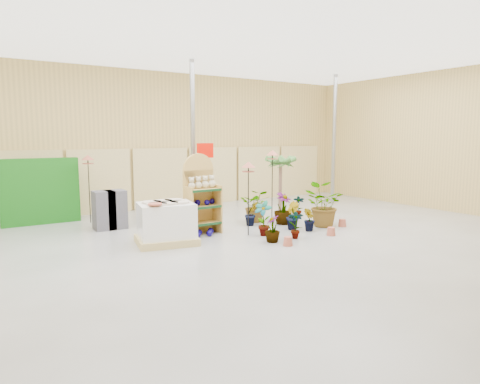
# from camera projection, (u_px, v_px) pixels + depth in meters

# --- Properties ---
(room) EXTENTS (15.20, 12.10, 4.70)m
(room) POSITION_uv_depth(u_px,v_px,m) (243.00, 144.00, 9.90)
(room) COLOR gray
(room) RESTS_ON ground
(display_shelf) EXTENTS (0.84, 0.54, 1.97)m
(display_shelf) POSITION_uv_depth(u_px,v_px,m) (200.00, 197.00, 10.55)
(display_shelf) COLOR #B28A42
(display_shelf) RESTS_ON ground
(teddy_bears) EXTENTS (0.73, 0.19, 0.31)m
(teddy_bears) POSITION_uv_depth(u_px,v_px,m) (203.00, 183.00, 10.44)
(teddy_bears) COLOR #C3B795
(teddy_bears) RESTS_ON display_shelf
(gazing_balls_shelf) EXTENTS (0.73, 0.25, 0.14)m
(gazing_balls_shelf) POSITION_uv_depth(u_px,v_px,m) (202.00, 202.00, 10.47)
(gazing_balls_shelf) COLOR #0C045E
(gazing_balls_shelf) RESTS_ON display_shelf
(gazing_balls_floor) EXTENTS (0.63, 0.39, 0.15)m
(gazing_balls_floor) POSITION_uv_depth(u_px,v_px,m) (204.00, 233.00, 10.29)
(gazing_balls_floor) COLOR #0C045E
(gazing_balls_floor) RESTS_ON ground
(pallet_stack) EXTENTS (1.47, 1.30, 0.96)m
(pallet_stack) POSITION_uv_depth(u_px,v_px,m) (166.00, 223.00, 9.52)
(pallet_stack) COLOR tan
(pallet_stack) RESTS_ON ground
(charcoal_planters) EXTENTS (0.80, 0.50, 1.00)m
(charcoal_planters) POSITION_uv_depth(u_px,v_px,m) (110.00, 210.00, 11.04)
(charcoal_planters) COLOR #38373E
(charcoal_planters) RESTS_ON ground
(trellis_stock) EXTENTS (2.00, 0.30, 1.80)m
(trellis_stock) POSITION_uv_depth(u_px,v_px,m) (40.00, 191.00, 11.63)
(trellis_stock) COLOR #125A11
(trellis_stock) RESTS_ON ground
(offer_sign) EXTENTS (0.50, 0.08, 2.20)m
(offer_sign) POSITION_uv_depth(u_px,v_px,m) (205.00, 166.00, 11.77)
(offer_sign) COLOR gray
(offer_sign) RESTS_ON ground
(bird_table_front) EXTENTS (0.34, 0.34, 1.79)m
(bird_table_front) POSITION_uv_depth(u_px,v_px,m) (248.00, 167.00, 10.19)
(bird_table_front) COLOR black
(bird_table_front) RESTS_ON ground
(bird_table_right) EXTENTS (0.34, 0.34, 2.01)m
(bird_table_right) POSITION_uv_depth(u_px,v_px,m) (272.00, 155.00, 11.71)
(bird_table_right) COLOR black
(bird_table_right) RESTS_ON ground
(bird_table_back) EXTENTS (0.34, 0.34, 1.89)m
(bird_table_back) POSITION_uv_depth(u_px,v_px,m) (88.00, 160.00, 11.68)
(bird_table_back) COLOR black
(bird_table_back) RESTS_ON ground
(palm) EXTENTS (0.70, 0.70, 1.91)m
(palm) POSITION_uv_depth(u_px,v_px,m) (281.00, 162.00, 12.59)
(palm) COLOR brown
(palm) RESTS_ON ground
(potted_plant_0) EXTENTS (0.46, 0.53, 0.85)m
(potted_plant_0) POSITION_uv_depth(u_px,v_px,m) (263.00, 218.00, 10.29)
(potted_plant_0) COLOR #3A702C
(potted_plant_0) RESTS_ON ground
(potted_plant_1) EXTENTS (0.45, 0.49, 0.72)m
(potted_plant_1) POSITION_uv_depth(u_px,v_px,m) (292.00, 216.00, 11.00)
(potted_plant_1) COLOR #3A702C
(potted_plant_1) RESTS_ON ground
(potted_plant_3) EXTENTS (0.61, 0.61, 0.87)m
(potted_plant_3) POSITION_uv_depth(u_px,v_px,m) (283.00, 208.00, 11.65)
(potted_plant_3) COLOR #3A702C
(potted_plant_3) RESTS_ON ground
(potted_plant_4) EXTENTS (0.39, 0.41, 0.64)m
(potted_plant_4) POSITION_uv_depth(u_px,v_px,m) (299.00, 206.00, 12.73)
(potted_plant_4) COLOR #3A702C
(potted_plant_4) RESTS_ON ground
(potted_plant_5) EXTENTS (0.37, 0.30, 0.65)m
(potted_plant_5) POSITION_uv_depth(u_px,v_px,m) (251.00, 214.00, 11.48)
(potted_plant_5) COLOR #3A702C
(potted_plant_5) RESTS_ON ground
(potted_plant_6) EXTENTS (1.10, 1.10, 0.92)m
(potted_plant_6) POSITION_uv_depth(u_px,v_px,m) (256.00, 206.00, 11.95)
(potted_plant_6) COLOR #3A702C
(potted_plant_6) RESTS_ON ground
(potted_plant_7) EXTENTS (0.46, 0.46, 0.62)m
(potted_plant_7) POSITION_uv_depth(u_px,v_px,m) (272.00, 229.00, 9.67)
(potted_plant_7) COLOR #3A702C
(potted_plant_7) RESTS_ON ground
(potted_plant_8) EXTENTS (0.42, 0.41, 0.67)m
(potted_plant_8) POSITION_uv_depth(u_px,v_px,m) (296.00, 225.00, 10.01)
(potted_plant_8) COLOR #3A702C
(potted_plant_8) RESTS_ON ground
(potted_plant_9) EXTENTS (0.40, 0.42, 0.61)m
(potted_plant_9) POSITION_uv_depth(u_px,v_px,m) (310.00, 220.00, 10.77)
(potted_plant_9) COLOR #3A702C
(potted_plant_9) RESTS_ON ground
(potted_plant_10) EXTENTS (1.29, 1.34, 1.15)m
(potted_plant_10) POSITION_uv_depth(u_px,v_px,m) (322.00, 205.00, 11.33)
(potted_plant_10) COLOR #3A702C
(potted_plant_10) RESTS_ON ground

